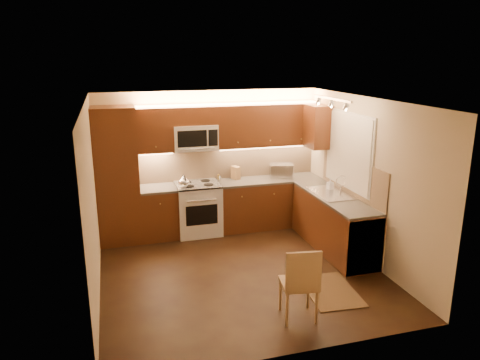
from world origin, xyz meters
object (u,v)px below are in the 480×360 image
object	(u,v)px
soap_bottle	(330,184)
dining_chair	(299,282)
sink	(331,189)
toaster_oven	(281,170)
kettle	(184,181)
knife_block	(236,173)
microwave	(195,137)
stove	(198,208)

from	to	relation	value
soap_bottle	dining_chair	size ratio (longest dim) A/B	0.21
sink	dining_chair	world-z (taller)	sink
toaster_oven	soap_bottle	bearing A→B (deg)	-49.33
kettle	knife_block	world-z (taller)	kettle
microwave	toaster_oven	size ratio (longest dim) A/B	1.83
stove	microwave	distance (m)	1.27
toaster_oven	soap_bottle	xyz separation A→B (m)	(0.49, -1.01, -0.03)
kettle	dining_chair	distance (m)	3.04
stove	microwave	world-z (taller)	microwave
kettle	knife_block	distance (m)	1.07
microwave	knife_block	world-z (taller)	microwave
stove	soap_bottle	xyz separation A→B (m)	(2.09, -0.92, 0.54)
sink	dining_chair	distance (m)	2.39
sink	knife_block	size ratio (longest dim) A/B	3.65
stove	toaster_oven	bearing A→B (deg)	2.99
stove	knife_block	size ratio (longest dim) A/B	3.90
stove	microwave	xyz separation A→B (m)	(0.00, 0.14, 1.26)
stove	kettle	xyz separation A→B (m)	(-0.26, -0.17, 0.57)
microwave	soap_bottle	bearing A→B (deg)	-26.90
kettle	toaster_oven	distance (m)	1.88
sink	knife_block	world-z (taller)	knife_block
stove	dining_chair	bearing A→B (deg)	-78.13
kettle	soap_bottle	xyz separation A→B (m)	(2.35, -0.76, -0.03)
stove	toaster_oven	distance (m)	1.70
kettle	dining_chair	bearing A→B (deg)	-88.18
sink	toaster_oven	size ratio (longest dim) A/B	2.07
knife_block	dining_chair	xyz separation A→B (m)	(-0.11, -3.21, -0.55)
microwave	dining_chair	xyz separation A→B (m)	(0.63, -3.16, -1.25)
sink	kettle	bearing A→B (deg)	157.10
soap_bottle	microwave	bearing A→B (deg)	143.33
kettle	knife_block	bearing A→B (deg)	3.67
knife_block	soap_bottle	world-z (taller)	knife_block
knife_block	dining_chair	bearing A→B (deg)	-109.68
microwave	kettle	size ratio (longest dim) A/B	3.42
stove	knife_block	distance (m)	0.95
sink	dining_chair	size ratio (longest dim) A/B	0.91
kettle	soap_bottle	bearing A→B (deg)	-33.48
dining_chair	kettle	bearing A→B (deg)	115.91
kettle	toaster_oven	world-z (taller)	toaster_oven
toaster_oven	dining_chair	size ratio (longest dim) A/B	0.44
kettle	toaster_oven	size ratio (longest dim) A/B	0.53
kettle	soap_bottle	world-z (taller)	kettle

